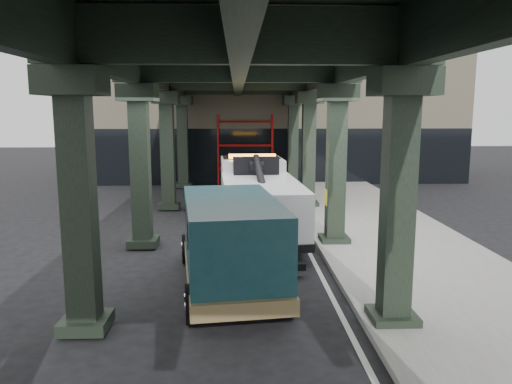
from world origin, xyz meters
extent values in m
plane|color=black|center=(0.00, 0.00, 0.00)|extent=(90.00, 90.00, 0.00)
cube|color=gray|center=(4.50, 2.00, 0.07)|extent=(5.00, 40.00, 0.15)
cube|color=silver|center=(1.70, 2.00, 0.01)|extent=(0.12, 38.00, 0.01)
cube|color=black|center=(2.60, -4.00, 2.50)|extent=(0.55, 0.55, 5.00)
cube|color=black|center=(2.60, -4.00, 4.75)|extent=(1.10, 1.10, 0.50)
cube|color=black|center=(2.60, -4.00, 0.18)|extent=(0.90, 0.90, 0.24)
cube|color=black|center=(2.60, 2.00, 2.50)|extent=(0.55, 0.55, 5.00)
cube|color=black|center=(2.60, 2.00, 4.75)|extent=(1.10, 1.10, 0.50)
cube|color=black|center=(2.60, 2.00, 0.18)|extent=(0.90, 0.90, 0.24)
cube|color=black|center=(2.60, 8.00, 2.50)|extent=(0.55, 0.55, 5.00)
cube|color=black|center=(2.60, 8.00, 4.75)|extent=(1.10, 1.10, 0.50)
cube|color=black|center=(2.60, 8.00, 0.18)|extent=(0.90, 0.90, 0.24)
cube|color=black|center=(2.60, 14.00, 2.50)|extent=(0.55, 0.55, 5.00)
cube|color=black|center=(2.60, 14.00, 4.75)|extent=(1.10, 1.10, 0.50)
cube|color=black|center=(2.60, 14.00, 0.18)|extent=(0.90, 0.90, 0.24)
cube|color=black|center=(-3.40, -4.00, 2.50)|extent=(0.55, 0.55, 5.00)
cube|color=black|center=(-3.40, -4.00, 4.75)|extent=(1.10, 1.10, 0.50)
cube|color=black|center=(-3.40, -4.00, 0.18)|extent=(0.90, 0.90, 0.24)
cube|color=black|center=(-3.40, 2.00, 2.50)|extent=(0.55, 0.55, 5.00)
cube|color=black|center=(-3.40, 2.00, 4.75)|extent=(1.10, 1.10, 0.50)
cube|color=black|center=(-3.40, 2.00, 0.18)|extent=(0.90, 0.90, 0.24)
cube|color=black|center=(-3.40, 8.00, 2.50)|extent=(0.55, 0.55, 5.00)
cube|color=black|center=(-3.40, 8.00, 4.75)|extent=(1.10, 1.10, 0.50)
cube|color=black|center=(-3.40, 8.00, 0.18)|extent=(0.90, 0.90, 0.24)
cube|color=black|center=(-3.40, 14.00, 2.50)|extent=(0.55, 0.55, 5.00)
cube|color=black|center=(-3.40, 14.00, 4.75)|extent=(1.10, 1.10, 0.50)
cube|color=black|center=(-3.40, 14.00, 0.18)|extent=(0.90, 0.90, 0.24)
cube|color=black|center=(2.60, 2.00, 5.55)|extent=(0.35, 32.00, 1.10)
cube|color=black|center=(-3.40, 2.00, 5.55)|extent=(0.35, 32.00, 1.10)
cube|color=black|center=(-0.40, 2.00, 5.55)|extent=(0.35, 32.00, 1.10)
cube|color=black|center=(-0.40, 2.00, 6.25)|extent=(7.40, 32.00, 0.30)
cube|color=#C6B793|center=(2.00, 20.00, 4.00)|extent=(22.00, 10.00, 8.00)
cylinder|color=#AD0F0D|center=(-1.50, 14.90, 2.00)|extent=(0.08, 0.08, 4.00)
cylinder|color=#AD0F0D|center=(-1.50, 14.10, 2.00)|extent=(0.08, 0.08, 4.00)
cylinder|color=#AD0F0D|center=(1.50, 14.90, 2.00)|extent=(0.08, 0.08, 4.00)
cylinder|color=#AD0F0D|center=(1.50, 14.10, 2.00)|extent=(0.08, 0.08, 4.00)
cylinder|color=#AD0F0D|center=(0.00, 14.90, 1.00)|extent=(3.00, 0.08, 0.08)
cylinder|color=#AD0F0D|center=(0.00, 14.90, 2.30)|extent=(3.00, 0.08, 0.08)
cylinder|color=#AD0F0D|center=(0.00, 14.90, 3.60)|extent=(3.00, 0.08, 0.08)
cube|color=black|center=(0.24, 3.28, 0.69)|extent=(1.39, 7.44, 0.25)
cube|color=white|center=(0.11, 5.79, 1.53)|extent=(2.44, 2.49, 1.77)
cube|color=white|center=(0.05, 6.83, 1.03)|extent=(2.35, 0.82, 0.89)
cube|color=black|center=(0.09, 6.04, 2.02)|extent=(2.24, 1.40, 0.84)
cube|color=white|center=(0.30, 2.15, 1.33)|extent=(2.63, 5.05, 1.38)
cube|color=orange|center=(0.12, 5.60, 2.51)|extent=(1.79, 0.37, 0.16)
cube|color=black|center=(0.20, 4.12, 2.32)|extent=(1.61, 0.68, 0.59)
cylinder|color=black|center=(0.29, 2.35, 2.07)|extent=(0.42, 3.46, 1.32)
cube|color=black|center=(0.44, -0.36, 0.34)|extent=(0.37, 1.39, 0.18)
cube|color=black|center=(0.48, -1.05, 0.30)|extent=(1.59, 0.33, 0.18)
cylinder|color=black|center=(-0.99, 6.03, 0.54)|extent=(0.40, 1.10, 1.08)
cylinder|color=silver|center=(-0.99, 6.03, 0.54)|extent=(0.42, 0.62, 0.60)
cylinder|color=black|center=(1.17, 6.15, 0.54)|extent=(0.40, 1.10, 1.08)
cylinder|color=silver|center=(1.17, 6.15, 0.54)|extent=(0.42, 0.62, 0.60)
cylinder|color=black|center=(-0.82, 2.78, 0.54)|extent=(0.40, 1.10, 1.08)
cylinder|color=silver|center=(-0.82, 2.78, 0.54)|extent=(0.42, 0.62, 0.60)
cylinder|color=black|center=(1.35, 2.90, 0.54)|extent=(0.40, 1.10, 1.08)
cylinder|color=silver|center=(1.35, 2.90, 0.54)|extent=(0.42, 0.62, 0.60)
cylinder|color=black|center=(-0.75, 1.50, 0.54)|extent=(0.40, 1.10, 1.08)
cylinder|color=silver|center=(-0.75, 1.50, 0.54)|extent=(0.42, 0.62, 0.60)
cylinder|color=black|center=(1.42, 1.62, 0.54)|extent=(0.40, 1.10, 1.08)
cylinder|color=silver|center=(1.42, 1.62, 0.54)|extent=(0.42, 0.62, 0.60)
cube|color=#11363D|center=(-0.92, 0.51, 0.92)|extent=(2.10, 1.30, 0.87)
cube|color=#11363D|center=(-0.59, -2.13, 1.31)|extent=(2.55, 4.57, 1.89)
cube|color=olive|center=(-0.64, -1.75, 0.53)|extent=(2.72, 5.63, 0.34)
cube|color=black|center=(-0.87, 0.12, 1.69)|extent=(1.92, 0.64, 0.81)
cube|color=black|center=(-0.63, -1.85, 1.79)|extent=(2.47, 3.71, 0.53)
cube|color=silver|center=(-0.98, 1.02, 0.53)|extent=(1.93, 0.35, 0.29)
cylinder|color=black|center=(-1.87, 0.34, 0.41)|extent=(0.37, 0.84, 0.81)
cylinder|color=silver|center=(-1.87, 0.34, 0.41)|extent=(0.36, 0.48, 0.45)
cylinder|color=black|center=(0.05, 0.58, 0.41)|extent=(0.37, 0.84, 0.81)
cylinder|color=silver|center=(0.05, 0.58, 0.41)|extent=(0.36, 0.48, 0.45)
cylinder|color=black|center=(-1.38, -3.69, 0.41)|extent=(0.37, 0.84, 0.81)
cylinder|color=silver|center=(-1.38, -3.69, 0.41)|extent=(0.36, 0.48, 0.45)
cylinder|color=black|center=(0.54, -3.45, 0.41)|extent=(0.37, 0.84, 0.81)
cylinder|color=silver|center=(0.54, -3.45, 0.41)|extent=(0.36, 0.48, 0.45)
camera|label=1|loc=(-0.45, -13.22, 4.25)|focal=35.00mm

